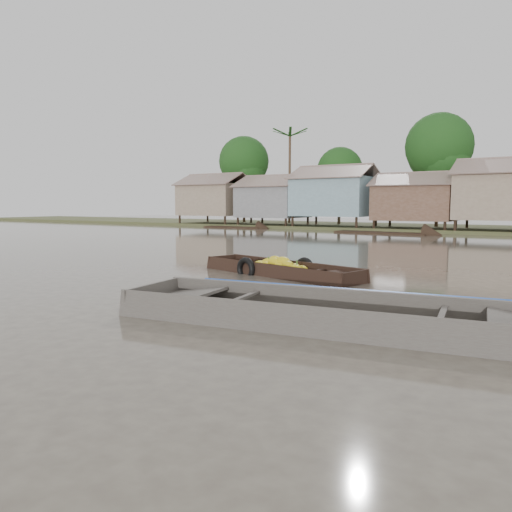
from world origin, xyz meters
The scene contains 3 objects.
ground centered at (0.00, 0.00, 0.00)m, with size 120.00×120.00×0.00m, color #4D443B.
banana_boat centered at (-1.06, 3.25, 0.15)m, with size 5.69×2.71×0.78m.
viewer_boat centered at (2.87, -1.66, 0.07)m, with size 7.96×3.04×0.62m.
Camera 1 is at (6.32, -9.69, 2.13)m, focal length 35.00 mm.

